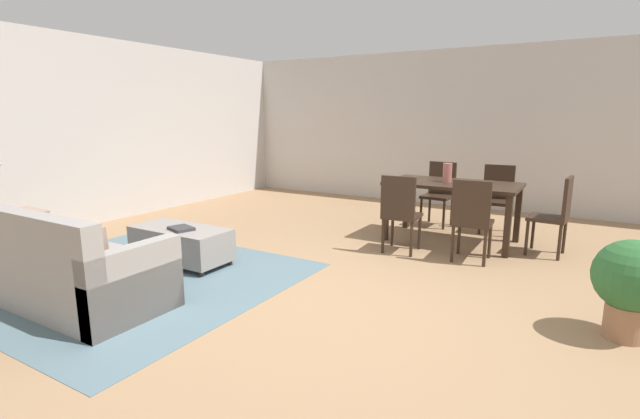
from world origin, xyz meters
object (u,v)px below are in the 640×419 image
object	(u,v)px
dining_table	(452,190)
dining_chair_far_right	(497,195)
dining_chair_head_east	(557,212)
ottoman_table	(181,243)
book_on_ottoman	(181,228)
couch	(57,267)
dining_chair_far_left	(440,190)
vase_centerpiece	(447,173)
dining_chair_near_left	(400,210)
dining_chair_near_right	(472,216)
potted_plant	(631,282)

from	to	relation	value
dining_table	dining_chair_far_right	world-z (taller)	dining_chair_far_right
dining_chair_far_right	dining_chair_head_east	distance (m)	1.15
ottoman_table	dining_chair_head_east	xyz separation A→B (m)	(3.46, 2.39, 0.29)
book_on_ottoman	couch	bearing A→B (deg)	-100.66
couch	dining_chair_far_left	world-z (taller)	dining_chair_far_left
dining_table	vase_centerpiece	xyz separation A→B (m)	(-0.08, 0.01, 0.21)
dining_chair_near_left	dining_chair_head_east	xyz separation A→B (m)	(1.56, 0.81, 0.00)
dining_chair_near_right	couch	bearing A→B (deg)	-134.14
dining_table	dining_chair_far_left	world-z (taller)	dining_chair_far_left
vase_centerpiece	dining_chair_head_east	bearing A→B (deg)	-1.59
dining_chair_far_left	book_on_ottoman	size ratio (longest dim) A/B	3.54
dining_table	dining_chair_far_right	xyz separation A→B (m)	(0.40, 0.81, -0.14)
dining_chair_far_left	dining_chair_far_right	bearing A→B (deg)	-0.29
dining_chair_near_right	book_on_ottoman	bearing A→B (deg)	-146.70
couch	potted_plant	bearing A→B (deg)	21.92
dining_chair_head_east	vase_centerpiece	world-z (taller)	vase_centerpiece
dining_chair_far_left	potted_plant	bearing A→B (deg)	-51.62
ottoman_table	dining_chair_near_right	size ratio (longest dim) A/B	1.21
dining_chair_near_right	dining_chair_head_east	bearing A→B (deg)	44.06
dining_chair_near_right	vase_centerpiece	bearing A→B (deg)	123.05
ottoman_table	dining_chair_near_right	xyz separation A→B (m)	(2.69, 1.65, 0.29)
dining_chair_near_left	vase_centerpiece	bearing A→B (deg)	71.23
vase_centerpiece	potted_plant	distance (m)	2.79
couch	dining_chair_far_right	distance (m)	5.31
dining_chair_far_right	dining_chair_head_east	xyz separation A→B (m)	(0.79, -0.84, 0.00)
book_on_ottoman	dining_chair_far_right	bearing A→B (deg)	51.90
dining_chair_far_right	ottoman_table	bearing A→B (deg)	-129.56
dining_chair_head_east	dining_chair_near_right	bearing A→B (deg)	-135.94
dining_chair_far_left	dining_chair_head_east	world-z (taller)	same
ottoman_table	book_on_ottoman	bearing A→B (deg)	-36.27
potted_plant	dining_chair_near_left	bearing A→B (deg)	152.26
dining_table	dining_chair_head_east	distance (m)	1.20
dining_chair_far_right	dining_chair_near_left	bearing A→B (deg)	-114.97
ottoman_table	dining_chair_far_right	bearing A→B (deg)	50.44
potted_plant	dining_table	bearing A→B (deg)	132.45
potted_plant	dining_chair_near_right	bearing A→B (deg)	138.78
dining_chair_near_right	potted_plant	distance (m)	1.85
ottoman_table	vase_centerpiece	bearing A→B (deg)	47.98
dining_chair_near_left	dining_chair_near_right	xyz separation A→B (m)	(0.79, 0.07, 0.00)
dining_table	vase_centerpiece	size ratio (longest dim) A/B	6.75
dining_table	book_on_ottoman	size ratio (longest dim) A/B	6.15
dining_chair_far_left	potted_plant	world-z (taller)	dining_chair_far_left
dining_table	dining_chair_far_left	xyz separation A→B (m)	(-0.40, 0.82, -0.14)
vase_centerpiece	couch	bearing A→B (deg)	-122.20
dining_chair_near_right	dining_chair_far_left	bearing A→B (deg)	117.60
dining_chair_near_left	vase_centerpiece	xyz separation A→B (m)	(0.29, 0.85, 0.36)
dining_chair_far_right	vase_centerpiece	distance (m)	1.00
dining_chair_near_left	potted_plant	xyz separation A→B (m)	(2.19, -1.15, -0.09)
dining_chair_far_left	book_on_ottoman	distance (m)	3.75
dining_chair_far_left	vase_centerpiece	world-z (taller)	vase_centerpiece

